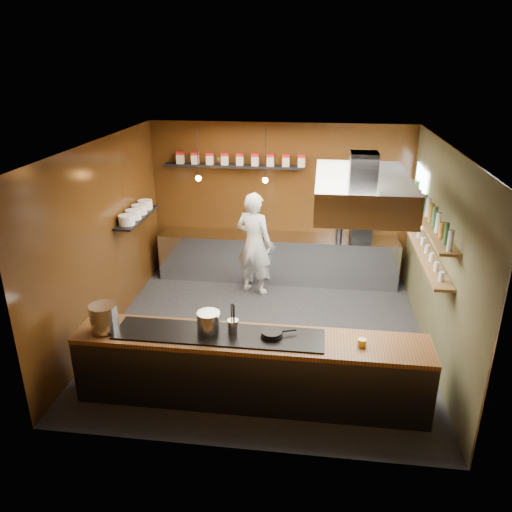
% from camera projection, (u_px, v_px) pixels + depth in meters
% --- Properties ---
extents(floor, '(5.00, 5.00, 0.00)m').
position_uv_depth(floor, '(265.00, 335.00, 7.95)').
color(floor, black).
rests_on(floor, ground).
extents(back_wall, '(5.00, 0.00, 5.00)m').
position_uv_depth(back_wall, '(280.00, 201.00, 9.68)').
color(back_wall, '#331909').
rests_on(back_wall, ground).
extents(left_wall, '(0.00, 5.00, 5.00)m').
position_uv_depth(left_wall, '(104.00, 240.00, 7.68)').
color(left_wall, '#331909').
rests_on(left_wall, ground).
extents(right_wall, '(0.00, 5.00, 5.00)m').
position_uv_depth(right_wall, '(440.00, 255.00, 7.09)').
color(right_wall, '#4A452A').
rests_on(right_wall, ground).
extents(ceiling, '(5.00, 5.00, 0.00)m').
position_uv_depth(ceiling, '(266.00, 145.00, 6.82)').
color(ceiling, silver).
rests_on(ceiling, back_wall).
extents(window_pane, '(0.00, 1.00, 1.00)m').
position_uv_depth(window_pane, '(419.00, 196.00, 8.51)').
color(window_pane, white).
rests_on(window_pane, right_wall).
extents(prep_counter, '(4.60, 0.65, 0.90)m').
position_uv_depth(prep_counter, '(277.00, 258.00, 9.77)').
color(prep_counter, silver).
rests_on(prep_counter, floor).
extents(pass_counter, '(4.40, 0.72, 0.94)m').
position_uv_depth(pass_counter, '(250.00, 368.00, 6.30)').
color(pass_counter, '#38383D').
rests_on(pass_counter, floor).
extents(tin_shelf, '(2.60, 0.26, 0.04)m').
position_uv_depth(tin_shelf, '(232.00, 166.00, 9.40)').
color(tin_shelf, black).
rests_on(tin_shelf, back_wall).
extents(plate_shelf, '(0.30, 1.40, 0.04)m').
position_uv_depth(plate_shelf, '(137.00, 217.00, 8.57)').
color(plate_shelf, black).
rests_on(plate_shelf, left_wall).
extents(bottle_shelf_upper, '(0.26, 2.80, 0.04)m').
position_uv_depth(bottle_shelf_upper, '(428.00, 220.00, 7.22)').
color(bottle_shelf_upper, brown).
rests_on(bottle_shelf_upper, right_wall).
extents(bottle_shelf_lower, '(0.26, 2.80, 0.04)m').
position_uv_depth(bottle_shelf_lower, '(424.00, 250.00, 7.40)').
color(bottle_shelf_lower, brown).
rests_on(bottle_shelf_lower, right_wall).
extents(extractor_hood, '(1.20, 2.00, 0.72)m').
position_uv_depth(extractor_hood, '(362.00, 190.00, 6.49)').
color(extractor_hood, '#38383D').
rests_on(extractor_hood, ceiling).
extents(pendant_left, '(0.10, 0.10, 0.95)m').
position_uv_depth(pendant_left, '(198.00, 175.00, 8.87)').
color(pendant_left, black).
rests_on(pendant_left, ceiling).
extents(pendant_right, '(0.10, 0.10, 0.95)m').
position_uv_depth(pendant_right, '(265.00, 177.00, 8.73)').
color(pendant_right, black).
rests_on(pendant_right, ceiling).
extents(storage_tins, '(2.43, 0.13, 0.22)m').
position_uv_depth(storage_tins, '(240.00, 159.00, 9.33)').
color(storage_tins, beige).
rests_on(storage_tins, tin_shelf).
extents(plate_stacks, '(0.26, 1.16, 0.16)m').
position_uv_depth(plate_stacks, '(136.00, 212.00, 8.53)').
color(plate_stacks, white).
rests_on(plate_stacks, plate_shelf).
extents(bottles, '(0.06, 2.66, 0.24)m').
position_uv_depth(bottles, '(429.00, 211.00, 7.17)').
color(bottles, silver).
rests_on(bottles, bottle_shelf_upper).
extents(wine_glasses, '(0.07, 2.37, 0.13)m').
position_uv_depth(wine_glasses, '(425.00, 245.00, 7.37)').
color(wine_glasses, silver).
rests_on(wine_glasses, bottle_shelf_lower).
extents(stockpot_large, '(0.46, 0.46, 0.34)m').
position_uv_depth(stockpot_large, '(104.00, 317.00, 6.20)').
color(stockpot_large, silver).
rests_on(stockpot_large, pass_counter).
extents(stockpot_small, '(0.38, 0.38, 0.27)m').
position_uv_depth(stockpot_small, '(209.00, 322.00, 6.15)').
color(stockpot_small, '#B6B8BD').
rests_on(stockpot_small, pass_counter).
extents(utensil_crock, '(0.16, 0.16, 0.18)m').
position_uv_depth(utensil_crock, '(233.00, 326.00, 6.15)').
color(utensil_crock, '#B3B5BA').
rests_on(utensil_crock, pass_counter).
extents(frying_pan, '(0.43, 0.28, 0.07)m').
position_uv_depth(frying_pan, '(272.00, 334.00, 6.10)').
color(frying_pan, black).
rests_on(frying_pan, pass_counter).
extents(butter_jar, '(0.11, 0.11, 0.09)m').
position_uv_depth(butter_jar, '(362.00, 343.00, 5.92)').
color(butter_jar, yellow).
rests_on(butter_jar, pass_counter).
extents(espresso_machine, '(0.40, 0.38, 0.38)m').
position_uv_depth(espresso_machine, '(361.00, 229.00, 9.41)').
color(espresso_machine, black).
rests_on(espresso_machine, prep_counter).
extents(chef, '(0.82, 0.68, 1.91)m').
position_uv_depth(chef, '(254.00, 244.00, 9.07)').
color(chef, silver).
rests_on(chef, floor).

